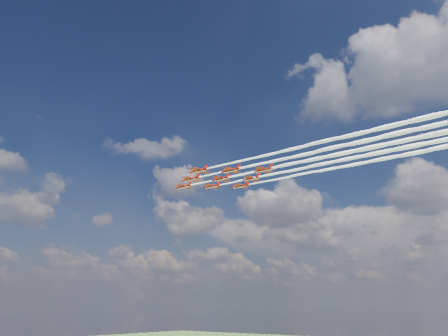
{
  "coord_description": "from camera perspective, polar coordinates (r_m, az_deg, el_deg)",
  "views": [
    {
      "loc": [
        104.1,
        -128.7,
        28.61
      ],
      "look_at": [
        4.81,
        -1.52,
        80.02
      ],
      "focal_mm": 35.0,
      "sensor_mm": 36.0,
      "label": 1
    }
  ],
  "objects": [
    {
      "name": "jet_row4_port",
      "position": [
        141.73,
        16.88,
        3.17
      ],
      "size": [
        102.35,
        8.09,
        2.36
      ],
      "rotation": [
        0.0,
        0.0,
        0.02
      ],
      "color": "#AD1309"
    },
    {
      "name": "jet_row3_starb",
      "position": [
        163.22,
        16.16,
        0.36
      ],
      "size": [
        102.35,
        8.09,
        2.36
      ],
      "rotation": [
        0.0,
        0.0,
        0.02
      ],
      "color": "#AD1309"
    },
    {
      "name": "jet_row3_port",
      "position": [
        139.08,
        12.08,
        3.18
      ],
      "size": [
        102.35,
        8.09,
        2.36
      ],
      "rotation": [
        0.0,
        0.0,
        0.02
      ],
      "color": "#AD1309"
    },
    {
      "name": "jet_row2_port",
      "position": [
        148.87,
        9.75,
        1.64
      ],
      "size": [
        102.35,
        8.09,
        2.36
      ],
      "rotation": [
        0.0,
        0.0,
        0.02
      ],
      "color": "#AD1309"
    },
    {
      "name": "jet_row2_starb",
      "position": [
        160.66,
        12.0,
        0.33
      ],
      "size": [
        102.35,
        8.09,
        2.36
      ],
      "rotation": [
        0.0,
        0.0,
        0.02
      ],
      "color": "#AD1309"
    },
    {
      "name": "jet_lead",
      "position": [
        158.97,
        7.72,
        0.29
      ],
      "size": [
        102.35,
        8.09,
        2.36
      ],
      "rotation": [
        0.0,
        0.0,
        0.02
      ],
      "color": "#AD1309"
    },
    {
      "name": "jet_row3_centre",
      "position": [
        151.01,
        14.28,
        1.66
      ],
      "size": [
        102.35,
        8.09,
        2.36
      ],
      "rotation": [
        0.0,
        0.0,
        0.02
      ],
      "color": "#AD1309"
    },
    {
      "name": "jet_tail",
      "position": [
        145.32,
        21.47,
        3.14
      ],
      "size": [
        102.35,
        8.09,
        2.36
      ],
      "rotation": [
        0.0,
        0.0,
        0.02
      ],
      "color": "#AD1309"
    },
    {
      "name": "jet_row4_starb",
      "position": [
        154.06,
        18.66,
        1.67
      ],
      "size": [
        102.35,
        8.09,
        2.36
      ],
      "rotation": [
        0.0,
        0.0,
        0.02
      ],
      "color": "#AD1309"
    }
  ]
}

